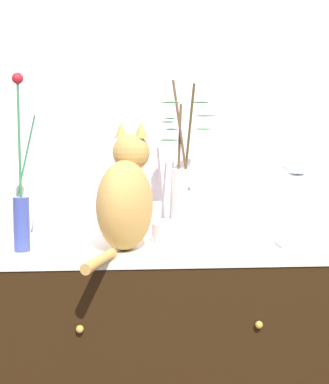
{
  "coord_description": "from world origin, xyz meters",
  "views": [
    {
      "loc": [
        -0.13,
        -1.94,
        1.32
      ],
      "look_at": [
        0.0,
        0.0,
        1.1
      ],
      "focal_mm": 53.99,
      "sensor_mm": 36.0,
      "label": 1
    }
  ],
  "objects_px": {
    "vase_glass_clear": "(184,187)",
    "sideboard": "(165,373)",
    "bowl_porcelain": "(184,232)",
    "vase_slim_green": "(21,208)",
    "jar_lidded_porcelain": "(296,203)",
    "cat_sitting": "(125,198)"
  },
  "relations": [
    {
      "from": "vase_slim_green",
      "to": "jar_lidded_porcelain",
      "type": "distance_m",
      "value": 0.9
    },
    {
      "from": "cat_sitting",
      "to": "vase_slim_green",
      "type": "height_order",
      "value": "vase_slim_green"
    },
    {
      "from": "jar_lidded_porcelain",
      "to": "bowl_porcelain",
      "type": "bearing_deg",
      "value": 162.07
    },
    {
      "from": "vase_glass_clear",
      "to": "bowl_porcelain",
      "type": "bearing_deg",
      "value": -36.62
    },
    {
      "from": "bowl_porcelain",
      "to": "vase_slim_green",
      "type": "bearing_deg",
      "value": -166.85
    },
    {
      "from": "sideboard",
      "to": "bowl_porcelain",
      "type": "height_order",
      "value": "bowl_porcelain"
    },
    {
      "from": "sideboard",
      "to": "bowl_porcelain",
      "type": "bearing_deg",
      "value": 33.26
    },
    {
      "from": "vase_slim_green",
      "to": "jar_lidded_porcelain",
      "type": "bearing_deg",
      "value": 0.56
    },
    {
      "from": "cat_sitting",
      "to": "bowl_porcelain",
      "type": "distance_m",
      "value": 0.28
    },
    {
      "from": "bowl_porcelain",
      "to": "vase_glass_clear",
      "type": "bearing_deg",
      "value": 143.38
    },
    {
      "from": "vase_slim_green",
      "to": "jar_lidded_porcelain",
      "type": "xyz_separation_m",
      "value": [
        0.9,
        0.01,
        0.01
      ]
    },
    {
      "from": "vase_glass_clear",
      "to": "sideboard",
      "type": "bearing_deg",
      "value": -146.22
    },
    {
      "from": "cat_sitting",
      "to": "bowl_porcelain",
      "type": "bearing_deg",
      "value": 31.28
    },
    {
      "from": "vase_glass_clear",
      "to": "jar_lidded_porcelain",
      "type": "height_order",
      "value": "vase_glass_clear"
    },
    {
      "from": "sideboard",
      "to": "cat_sitting",
      "type": "relative_size",
      "value": 2.59
    },
    {
      "from": "vase_slim_green",
      "to": "bowl_porcelain",
      "type": "xyz_separation_m",
      "value": [
        0.54,
        0.13,
        -0.11
      ]
    },
    {
      "from": "vase_slim_green",
      "to": "jar_lidded_porcelain",
      "type": "relative_size",
      "value": 1.76
    },
    {
      "from": "sideboard",
      "to": "jar_lidded_porcelain",
      "type": "relative_size",
      "value": 3.81
    },
    {
      "from": "sideboard",
      "to": "vase_slim_green",
      "type": "bearing_deg",
      "value": -170.44
    },
    {
      "from": "sideboard",
      "to": "jar_lidded_porcelain",
      "type": "height_order",
      "value": "jar_lidded_porcelain"
    },
    {
      "from": "sideboard",
      "to": "vase_glass_clear",
      "type": "distance_m",
      "value": 0.66
    },
    {
      "from": "bowl_porcelain",
      "to": "vase_glass_clear",
      "type": "height_order",
      "value": "vase_glass_clear"
    }
  ]
}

